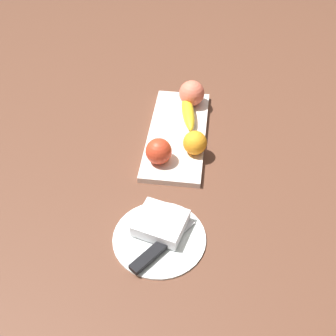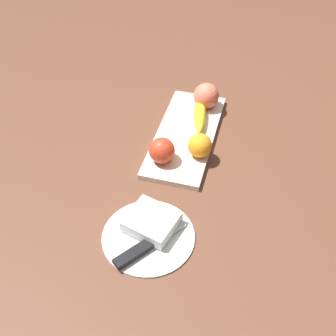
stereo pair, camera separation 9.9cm
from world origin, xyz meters
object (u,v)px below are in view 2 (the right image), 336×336
dinner_plate (147,236)px  peach (206,96)px  knife (139,250)px  orange_near_apple (200,145)px  folded_napkin (150,221)px  fruit_tray (185,135)px  apple (162,151)px  banana (200,114)px

dinner_plate → peach: bearing=-3.6°
knife → peach: bearing=32.8°
orange_near_apple → folded_napkin: orange_near_apple is taller
fruit_tray → apple: 0.13m
apple → orange_near_apple: 0.10m
peach → knife: (-0.53, 0.03, -0.04)m
peach → folded_napkin: (-0.45, 0.03, -0.03)m
orange_near_apple → dinner_plate: orange_near_apple is taller
apple → banana: (0.19, -0.06, -0.02)m
orange_near_apple → dinner_plate: (-0.27, 0.06, -0.04)m
dinner_plate → knife: (-0.05, 0.00, 0.01)m
apple → orange_near_apple: bearing=-62.1°
peach → knife: bearing=176.5°
apple → folded_napkin: (-0.20, -0.03, -0.03)m
apple → folded_napkin: bearing=-171.5°
fruit_tray → dinner_plate: 0.35m
fruit_tray → orange_near_apple: bearing=-142.9°
fruit_tray → dinner_plate: (-0.35, -0.00, -0.00)m
banana → peach: bearing=-15.0°
orange_near_apple → folded_napkin: (-0.25, 0.06, -0.02)m
orange_near_apple → peach: size_ratio=0.84×
apple → knife: size_ratio=0.42×
apple → dinner_plate: 0.23m
orange_near_apple → folded_napkin: bearing=167.1°
fruit_tray → folded_napkin: size_ratio=3.59×
banana → peach: (0.06, -0.00, 0.02)m
banana → peach: size_ratio=2.22×
apple → knife: apple is taller
folded_napkin → banana: bearing=-3.8°
apple → peach: (0.25, -0.06, 0.00)m
dinner_plate → knife: knife is taller
dinner_plate → apple: bearing=7.6°
apple → dinner_plate: bearing=-172.4°
peach → banana: bearing=176.1°
banana → dinner_plate: banana is taller
knife → folded_napkin: bearing=34.6°
banana → folded_napkin: 0.39m
fruit_tray → dinner_plate: bearing=-180.0°
knife → banana: bearing=32.8°
peach → dinner_plate: 0.48m
orange_near_apple → knife: 0.32m
orange_near_apple → knife: size_ratio=0.39×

